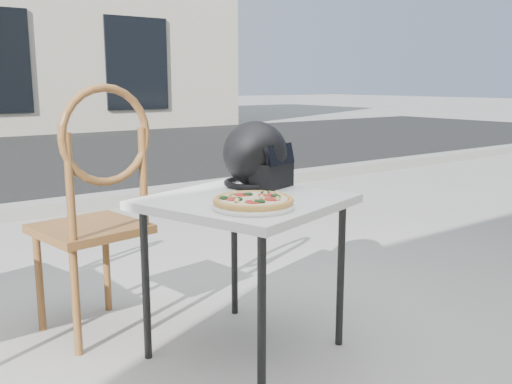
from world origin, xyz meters
TOP-DOWN VIEW (x-y plane):
  - ground at (0.00, 0.00)m, footprint 80.00×80.00m
  - curb at (0.00, 3.00)m, footprint 30.00×0.25m
  - cafe_table_main at (0.22, -0.18)m, footprint 0.90×0.90m
  - plate at (0.12, -0.36)m, footprint 0.33×0.33m
  - pizza at (0.12, -0.36)m, footprint 0.33×0.33m
  - helmet at (0.42, 0.01)m, footprint 0.37×0.38m
  - cafe_chair_main at (-0.22, 0.34)m, footprint 0.50×0.50m

SIDE VIEW (x-z plane):
  - ground at x=0.00m, z-range 0.00..0.00m
  - curb at x=0.00m, z-range 0.00..0.12m
  - cafe_table_main at x=0.22m, z-range 0.28..0.96m
  - cafe_chair_main at x=-0.22m, z-range 0.06..1.21m
  - plate at x=0.12m, z-range 0.68..0.70m
  - pizza at x=0.12m, z-range 0.70..0.73m
  - helmet at x=0.42m, z-range 0.67..0.96m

